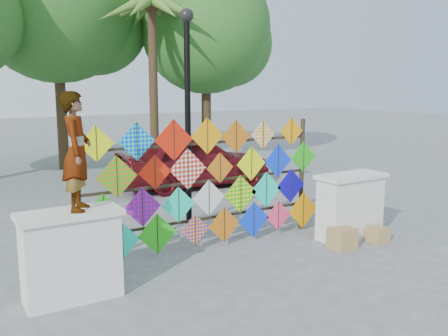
{
  "coord_description": "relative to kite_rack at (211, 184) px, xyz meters",
  "views": [
    {
      "loc": [
        -4.37,
        -6.97,
        3.01
      ],
      "look_at": [
        0.3,
        0.6,
        1.5
      ],
      "focal_mm": 40.0,
      "sensor_mm": 36.0,
      "label": 1
    }
  ],
  "objects": [
    {
      "name": "cardboard_box_near",
      "position": [
        2.02,
        -1.33,
        -1.01
      ],
      "size": [
        0.44,
        0.39,
        0.39
      ],
      "primitive_type": "cube",
      "color": "#AB8352",
      "rests_on": "ground"
    },
    {
      "name": "kite_rack",
      "position": [
        0.0,
        0.0,
        0.0
      ],
      "size": [
        4.93,
        0.24,
        2.41
      ],
      "color": "black",
      "rests_on": "ground"
    },
    {
      "name": "tree_east",
      "position": [
        5.0,
        8.8,
        3.78
      ],
      "size": [
        5.4,
        4.8,
        7.42
      ],
      "color": "#43301D",
      "rests_on": "ground"
    },
    {
      "name": "palm_tree",
      "position": [
        2.11,
        7.27,
        3.75
      ],
      "size": [
        3.62,
        3.62,
        5.83
      ],
      "color": "#43301D",
      "rests_on": "ground"
    },
    {
      "name": "parapet_left",
      "position": [
        -2.79,
        -0.93,
        -0.55
      ],
      "size": [
        1.4,
        0.65,
        1.28
      ],
      "color": "white",
      "rests_on": "ground"
    },
    {
      "name": "cardboard_box_far",
      "position": [
        2.89,
        -1.41,
        -1.06
      ],
      "size": [
        0.35,
        0.32,
        0.3
      ],
      "primitive_type": "cube",
      "color": "#AB8352",
      "rests_on": "ground"
    },
    {
      "name": "parapet_right",
      "position": [
        2.61,
        -0.93,
        -0.55
      ],
      "size": [
        1.4,
        0.65,
        1.28
      ],
      "color": "white",
      "rests_on": "ground"
    },
    {
      "name": "tree_mid",
      "position": [
        0.02,
        10.3,
        4.57
      ],
      "size": [
        6.3,
        5.6,
        8.61
      ],
      "color": "#43301D",
      "rests_on": "ground"
    },
    {
      "name": "sedan",
      "position": [
        2.36,
        5.06,
        -0.43
      ],
      "size": [
        4.63,
        2.09,
        1.54
      ],
      "primitive_type": "imported",
      "rotation": [
        0.0,
        0.0,
        1.51
      ],
      "color": "#5E1015",
      "rests_on": "ground"
    },
    {
      "name": "ground",
      "position": [
        -0.09,
        -0.73,
        -1.2
      ],
      "size": [
        80.0,
        80.0,
        0.0
      ],
      "primitive_type": "plane",
      "color": "gray",
      "rests_on": "ground"
    },
    {
      "name": "lamppost",
      "position": [
        0.21,
        1.27,
        1.49
      ],
      "size": [
        0.28,
        0.28,
        4.46
      ],
      "color": "black",
      "rests_on": "ground"
    },
    {
      "name": "vendor_woman",
      "position": [
        -2.64,
        -0.93,
        0.89
      ],
      "size": [
        0.6,
        0.7,
        1.63
      ],
      "primitive_type": "imported",
      "rotation": [
        0.0,
        0.0,
        1.14
      ],
      "color": "#99999E",
      "rests_on": "parapet_left"
    }
  ]
}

